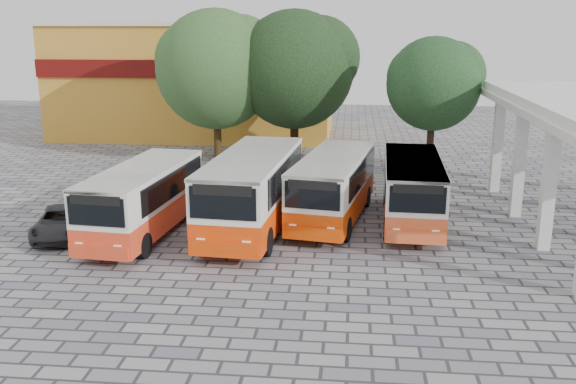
# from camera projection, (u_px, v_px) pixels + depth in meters

# --- Properties ---
(ground) EXTENTS (90.00, 90.00, 0.00)m
(ground) POSITION_uv_depth(u_px,v_px,m) (331.00, 259.00, 23.07)
(ground) COLOR slate
(ground) RESTS_ON ground
(shophouse_block) EXTENTS (20.40, 10.40, 8.30)m
(shophouse_block) POSITION_uv_depth(u_px,v_px,m) (197.00, 78.00, 48.05)
(shophouse_block) COLOR #C78828
(shophouse_block) RESTS_ON ground
(bus_far_left) EXTENTS (3.07, 7.86, 2.76)m
(bus_far_left) POSITION_uv_depth(u_px,v_px,m) (143.00, 196.00, 25.27)
(bus_far_left) COLOR red
(bus_far_left) RESTS_ON ground
(bus_centre_left) EXTENTS (3.33, 8.86, 3.13)m
(bus_centre_left) POSITION_uv_depth(u_px,v_px,m) (253.00, 187.00, 25.77)
(bus_centre_left) COLOR #E53701
(bus_centre_left) RESTS_ON ground
(bus_centre_right) EXTENTS (3.66, 8.09, 2.80)m
(bus_centre_right) POSITION_uv_depth(u_px,v_px,m) (333.00, 184.00, 27.13)
(bus_centre_right) COLOR #DA3B00
(bus_centre_right) RESTS_ON ground
(bus_far_right) EXTENTS (2.63, 7.66, 2.73)m
(bus_far_right) POSITION_uv_depth(u_px,v_px,m) (412.00, 187.00, 26.81)
(bus_far_right) COLOR #E45424
(bus_far_right) RESTS_ON ground
(tree_left) EXTENTS (7.37, 7.02, 9.08)m
(tree_left) POSITION_uv_depth(u_px,v_px,m) (217.00, 65.00, 37.59)
(tree_left) COLOR #3E2E14
(tree_left) RESTS_ON ground
(tree_middle) EXTENTS (7.23, 6.89, 9.02)m
(tree_middle) POSITION_uv_depth(u_px,v_px,m) (296.00, 66.00, 37.20)
(tree_middle) COLOR black
(tree_middle) RESTS_ON ground
(tree_right) EXTENTS (5.16, 4.91, 7.58)m
(tree_right) POSITION_uv_depth(u_px,v_px,m) (435.00, 81.00, 33.49)
(tree_right) COLOR black
(tree_right) RESTS_ON ground
(parked_car) EXTENTS (2.74, 4.38, 1.13)m
(parked_car) POSITION_uv_depth(u_px,v_px,m) (62.00, 222.00, 25.46)
(parked_car) COLOR #28292D
(parked_car) RESTS_ON ground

